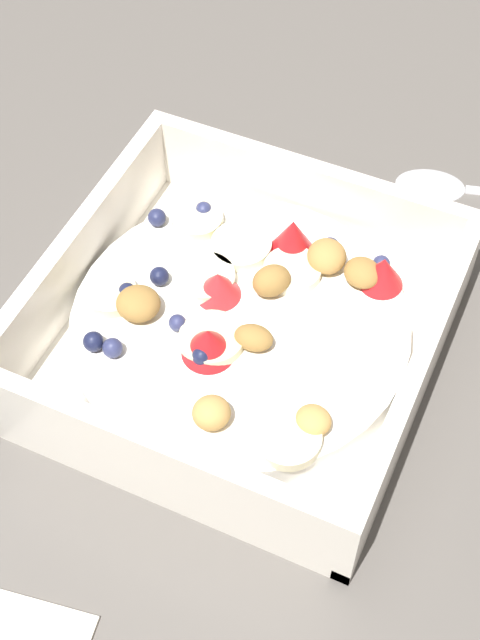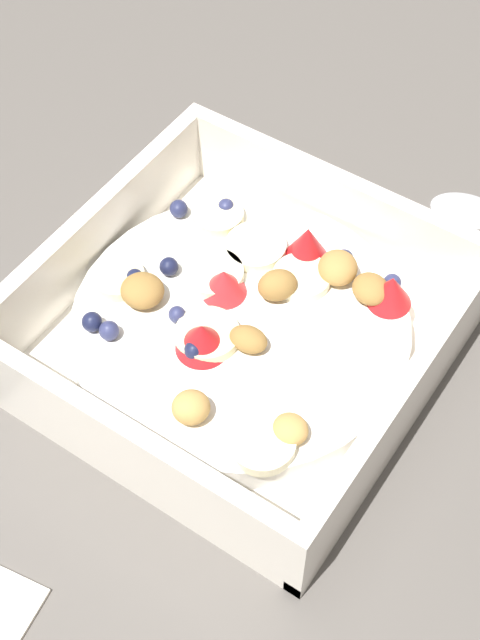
% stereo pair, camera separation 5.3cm
% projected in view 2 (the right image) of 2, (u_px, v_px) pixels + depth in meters
% --- Properties ---
extents(ground_plane, '(2.40, 2.40, 0.00)m').
position_uv_depth(ground_plane, '(276.00, 341.00, 0.56)').
color(ground_plane, '#56514C').
extents(fruit_bowl, '(0.22, 0.22, 0.06)m').
position_uv_depth(fruit_bowl, '(241.00, 328.00, 0.54)').
color(fruit_bowl, white).
rests_on(fruit_bowl, ground).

